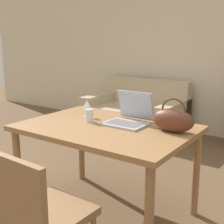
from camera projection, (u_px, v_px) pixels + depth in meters
The scene contains 8 objects.
wall_back at pixel (219, 46), 4.49m from camera, with size 10.00×0.06×2.70m.
dining_table at pixel (106, 136), 2.50m from camera, with size 1.35×0.93×0.77m.
chair at pixel (39, 212), 1.77m from camera, with size 0.46×0.46×0.84m.
couch at pixel (136, 115), 4.90m from camera, with size 1.50×0.89×0.82m.
laptop at pixel (130, 115), 2.55m from camera, with size 0.34×0.33×0.26m.
drinking_glass at pixel (89, 115), 2.59m from camera, with size 0.07×0.07×0.11m.
wine_glass at pixel (87, 105), 2.75m from camera, with size 0.07×0.07×0.15m.
handbag at pixel (173, 120), 2.30m from camera, with size 0.32×0.15×0.26m.
Camera 1 is at (1.36, -1.38, 1.44)m, focal length 50.00 mm.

